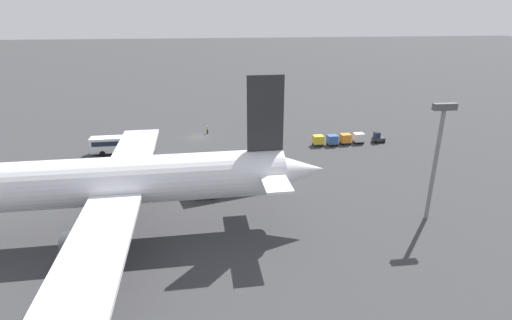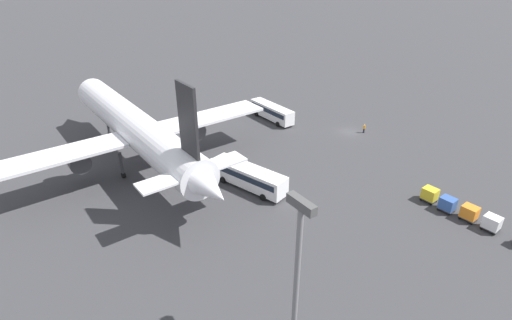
{
  "view_description": "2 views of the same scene",
  "coord_description": "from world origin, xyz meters",
  "px_view_note": "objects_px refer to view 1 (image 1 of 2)",
  "views": [
    {
      "loc": [
        -1.9,
        80.79,
        25.11
      ],
      "look_at": [
        -9.19,
        22.97,
        2.95
      ],
      "focal_mm": 28.0,
      "sensor_mm": 36.0,
      "label": 1
    },
    {
      "loc": [
        -47.44,
        55.87,
        31.38
      ],
      "look_at": [
        -4.3,
        25.32,
        3.42
      ],
      "focal_mm": 28.0,
      "sensor_mm": 36.0,
      "label": 2
    }
  ],
  "objects_px": {
    "airplane": "(106,182)",
    "baggage_tug": "(378,138)",
    "cargo_cart_white": "(359,138)",
    "cargo_cart_orange": "(345,138)",
    "cargo_cart_blue": "(332,140)",
    "shuttle_bus_near": "(123,143)",
    "worker_person": "(207,130)",
    "cargo_cart_yellow": "(318,140)",
    "shuttle_bus_far": "(234,178)"
  },
  "relations": [
    {
      "from": "airplane",
      "to": "baggage_tug",
      "type": "height_order",
      "value": "airplane"
    },
    {
      "from": "cargo_cart_white",
      "to": "cargo_cart_orange",
      "type": "distance_m",
      "value": 2.8
    },
    {
      "from": "cargo_cart_white",
      "to": "cargo_cart_blue",
      "type": "xyz_separation_m",
      "value": [
        5.59,
        0.66,
        0.0
      ]
    },
    {
      "from": "shuttle_bus_near",
      "to": "cargo_cart_blue",
      "type": "xyz_separation_m",
      "value": [
        -39.71,
        0.6,
        -0.71
      ]
    },
    {
      "from": "airplane",
      "to": "cargo_cart_blue",
      "type": "height_order",
      "value": "airplane"
    },
    {
      "from": "airplane",
      "to": "worker_person",
      "type": "xyz_separation_m",
      "value": [
        -11.52,
        -40.19,
        -6.06
      ]
    },
    {
      "from": "cargo_cart_orange",
      "to": "cargo_cart_blue",
      "type": "relative_size",
      "value": 1.0
    },
    {
      "from": "cargo_cart_white",
      "to": "cargo_cart_orange",
      "type": "xyz_separation_m",
      "value": [
        2.79,
        0.19,
        0.0
      ]
    },
    {
      "from": "worker_person",
      "to": "cargo_cart_white",
      "type": "relative_size",
      "value": 0.83
    },
    {
      "from": "baggage_tug",
      "to": "cargo_cart_orange",
      "type": "distance_m",
      "value": 6.86
    },
    {
      "from": "cargo_cart_white",
      "to": "cargo_cart_yellow",
      "type": "relative_size",
      "value": 1.0
    },
    {
      "from": "cargo_cart_blue",
      "to": "cargo_cart_yellow",
      "type": "bearing_deg",
      "value": -3.82
    },
    {
      "from": "cargo_cart_blue",
      "to": "cargo_cart_yellow",
      "type": "distance_m",
      "value": 2.8
    },
    {
      "from": "shuttle_bus_near",
      "to": "worker_person",
      "type": "distance_m",
      "value": 18.79
    },
    {
      "from": "airplane",
      "to": "shuttle_bus_far",
      "type": "bearing_deg",
      "value": -146.04
    },
    {
      "from": "baggage_tug",
      "to": "shuttle_bus_near",
      "type": "bearing_deg",
      "value": -0.43
    },
    {
      "from": "shuttle_bus_near",
      "to": "shuttle_bus_far",
      "type": "xyz_separation_m",
      "value": [
        -19.18,
        18.93,
        0.06
      ]
    },
    {
      "from": "baggage_tug",
      "to": "worker_person",
      "type": "height_order",
      "value": "baggage_tug"
    },
    {
      "from": "worker_person",
      "to": "cargo_cart_orange",
      "type": "height_order",
      "value": "cargo_cart_orange"
    },
    {
      "from": "airplane",
      "to": "cargo_cart_orange",
      "type": "distance_m",
      "value": 48.86
    },
    {
      "from": "cargo_cart_orange",
      "to": "shuttle_bus_near",
      "type": "bearing_deg",
      "value": -0.18
    },
    {
      "from": "shuttle_bus_far",
      "to": "worker_person",
      "type": "height_order",
      "value": "shuttle_bus_far"
    },
    {
      "from": "shuttle_bus_far",
      "to": "cargo_cart_orange",
      "type": "relative_size",
      "value": 6.03
    },
    {
      "from": "cargo_cart_yellow",
      "to": "shuttle_bus_far",
      "type": "bearing_deg",
      "value": 46.23
    },
    {
      "from": "airplane",
      "to": "cargo_cart_blue",
      "type": "distance_m",
      "value": 46.4
    },
    {
      "from": "shuttle_bus_far",
      "to": "airplane",
      "type": "bearing_deg",
      "value": 19.67
    },
    {
      "from": "cargo_cart_white",
      "to": "cargo_cart_blue",
      "type": "distance_m",
      "value": 5.62
    },
    {
      "from": "baggage_tug",
      "to": "shuttle_bus_far",
      "type": "bearing_deg",
      "value": 31.71
    },
    {
      "from": "shuttle_bus_far",
      "to": "baggage_tug",
      "type": "distance_m",
      "value": 35.71
    },
    {
      "from": "cargo_cart_white",
      "to": "cargo_cart_orange",
      "type": "height_order",
      "value": "same"
    },
    {
      "from": "cargo_cart_blue",
      "to": "cargo_cart_yellow",
      "type": "height_order",
      "value": "same"
    },
    {
      "from": "worker_person",
      "to": "cargo_cart_orange",
      "type": "xyz_separation_m",
      "value": [
        -26.94,
        10.6,
        0.32
      ]
    },
    {
      "from": "cargo_cart_white",
      "to": "cargo_cart_yellow",
      "type": "height_order",
      "value": "same"
    },
    {
      "from": "baggage_tug",
      "to": "cargo_cart_orange",
      "type": "height_order",
      "value": "baggage_tug"
    },
    {
      "from": "airplane",
      "to": "cargo_cart_orange",
      "type": "height_order",
      "value": "airplane"
    },
    {
      "from": "shuttle_bus_near",
      "to": "cargo_cart_white",
      "type": "bearing_deg",
      "value": 178.4
    },
    {
      "from": "baggage_tug",
      "to": "cargo_cart_yellow",
      "type": "bearing_deg",
      "value": 1.96
    },
    {
      "from": "airplane",
      "to": "cargo_cart_blue",
      "type": "relative_size",
      "value": 24.22
    },
    {
      "from": "cargo_cart_orange",
      "to": "cargo_cart_blue",
      "type": "distance_m",
      "value": 2.83
    },
    {
      "from": "shuttle_bus_near",
      "to": "baggage_tug",
      "type": "height_order",
      "value": "shuttle_bus_near"
    },
    {
      "from": "shuttle_bus_far",
      "to": "cargo_cart_yellow",
      "type": "relative_size",
      "value": 6.03
    },
    {
      "from": "shuttle_bus_far",
      "to": "cargo_cart_blue",
      "type": "distance_m",
      "value": 27.53
    },
    {
      "from": "cargo_cart_yellow",
      "to": "cargo_cart_orange",
      "type": "bearing_deg",
      "value": -177.08
    },
    {
      "from": "cargo_cart_yellow",
      "to": "worker_person",
      "type": "bearing_deg",
      "value": -27.02
    },
    {
      "from": "shuttle_bus_near",
      "to": "cargo_cart_yellow",
      "type": "xyz_separation_m",
      "value": [
        -36.92,
        0.42,
        -0.71
      ]
    },
    {
      "from": "shuttle_bus_far",
      "to": "cargo_cart_orange",
      "type": "bearing_deg",
      "value": -156.94
    },
    {
      "from": "shuttle_bus_far",
      "to": "cargo_cart_orange",
      "type": "xyz_separation_m",
      "value": [
        -23.32,
        -18.8,
        -0.78
      ]
    },
    {
      "from": "worker_person",
      "to": "cargo_cart_yellow",
      "type": "height_order",
      "value": "cargo_cart_yellow"
    },
    {
      "from": "airplane",
      "to": "shuttle_bus_near",
      "type": "distance_m",
      "value": 30.41
    },
    {
      "from": "shuttle_bus_near",
      "to": "worker_person",
      "type": "height_order",
      "value": "shuttle_bus_near"
    }
  ]
}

